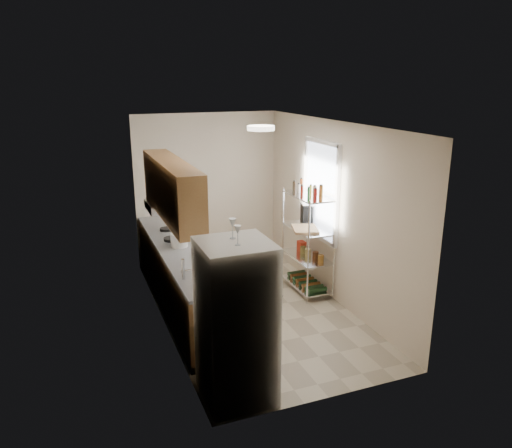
{
  "coord_description": "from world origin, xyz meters",
  "views": [
    {
      "loc": [
        -2.3,
        -6.04,
        3.17
      ],
      "look_at": [
        0.15,
        0.25,
        1.17
      ],
      "focal_mm": 35.0,
      "sensor_mm": 36.0,
      "label": 1
    }
  ],
  "objects_px": {
    "refrigerator": "(236,322)",
    "cutting_board": "(305,229)",
    "rice_cooker": "(179,240)",
    "espresso_machine": "(307,212)",
    "frying_pan_large": "(172,239)"
  },
  "relations": [
    {
      "from": "refrigerator",
      "to": "cutting_board",
      "type": "xyz_separation_m",
      "value": [
        1.78,
        2.04,
        0.19
      ]
    },
    {
      "from": "rice_cooker",
      "to": "cutting_board",
      "type": "relative_size",
      "value": 0.52
    },
    {
      "from": "cutting_board",
      "to": "rice_cooker",
      "type": "bearing_deg",
      "value": 172.03
    },
    {
      "from": "refrigerator",
      "to": "cutting_board",
      "type": "height_order",
      "value": "refrigerator"
    },
    {
      "from": "cutting_board",
      "to": "espresso_machine",
      "type": "distance_m",
      "value": 0.49
    },
    {
      "from": "refrigerator",
      "to": "espresso_machine",
      "type": "height_order",
      "value": "refrigerator"
    },
    {
      "from": "espresso_machine",
      "to": "refrigerator",
      "type": "bearing_deg",
      "value": -114.07
    },
    {
      "from": "rice_cooker",
      "to": "frying_pan_large",
      "type": "xyz_separation_m",
      "value": [
        -0.04,
        0.31,
        -0.08
      ]
    },
    {
      "from": "frying_pan_large",
      "to": "cutting_board",
      "type": "height_order",
      "value": "cutting_board"
    },
    {
      "from": "rice_cooker",
      "to": "cutting_board",
      "type": "xyz_separation_m",
      "value": [
        1.82,
        -0.26,
        0.03
      ]
    },
    {
      "from": "frying_pan_large",
      "to": "cutting_board",
      "type": "relative_size",
      "value": 0.51
    },
    {
      "from": "refrigerator",
      "to": "espresso_machine",
      "type": "xyz_separation_m",
      "value": [
        2.01,
        2.45,
        0.31
      ]
    },
    {
      "from": "refrigerator",
      "to": "espresso_machine",
      "type": "bearing_deg",
      "value": 50.56
    },
    {
      "from": "refrigerator",
      "to": "rice_cooker",
      "type": "xyz_separation_m",
      "value": [
        -0.04,
        2.29,
        0.16
      ]
    },
    {
      "from": "cutting_board",
      "to": "frying_pan_large",
      "type": "bearing_deg",
      "value": 163.2
    }
  ]
}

